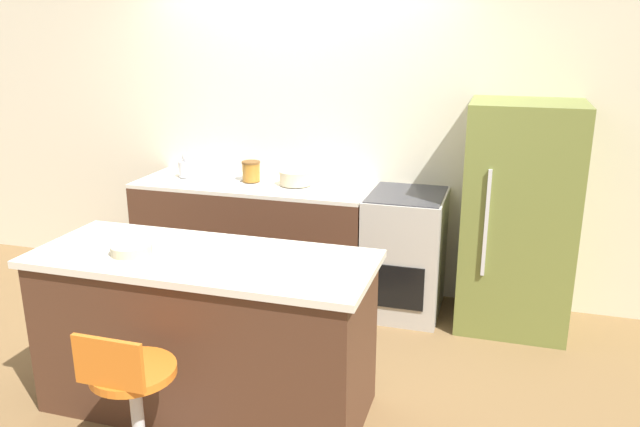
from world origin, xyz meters
The scene contains 11 objects.
ground_plane centered at (0.00, 0.00, 0.00)m, with size 14.00×14.00×0.00m, color brown.
wall_back centered at (0.00, 0.71, 1.30)m, with size 8.00×0.06×2.60m.
back_counter centered at (-0.28, 0.35, 0.46)m, with size 1.86×0.66×0.93m.
kitchen_island centered at (0.08, -1.23, 0.46)m, with size 1.88×0.75×0.92m.
oven_range centered at (0.94, 0.35, 0.46)m, with size 0.56×0.67×0.93m.
refrigerator centered at (1.73, 0.35, 0.81)m, with size 0.76×0.68×1.62m.
stool_chair centered at (0.04, -1.89, 0.42)m, with size 0.40×0.40×0.82m.
kettle centered at (-0.86, 0.38, 1.00)m, with size 0.15×0.15×0.20m.
mixing_bowl centered at (0.07, 0.38, 0.98)m, with size 0.25×0.25×0.11m.
canister_jar centered at (-0.30, 0.38, 1.01)m, with size 0.15×0.15×0.16m.
fruit_bowl centered at (-0.29, -1.31, 0.94)m, with size 0.22×0.22×0.05m.
Camera 1 is at (1.60, -4.06, 2.10)m, focal length 35.00 mm.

